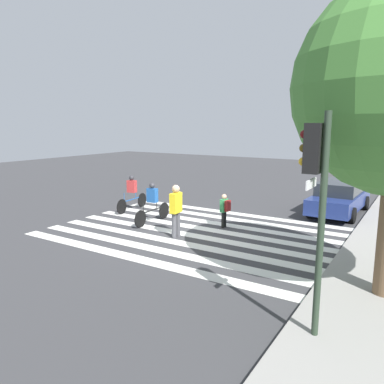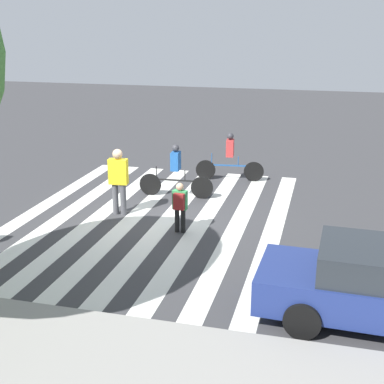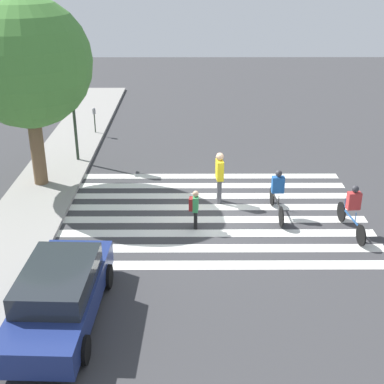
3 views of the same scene
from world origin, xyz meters
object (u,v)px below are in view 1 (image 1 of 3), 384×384
Objects in this scene: pedestrian_child_with_backpack at (225,208)px; cyclist_near_curb at (152,202)px; traffic_light at (316,184)px; cyclist_far_lane at (132,192)px; pedestrian_adult_yellow_jacket at (176,208)px; car_parked_far_curb at (340,197)px.

cyclist_near_curb reaches higher than pedestrian_child_with_backpack.
traffic_light is 7.85m from pedestrian_child_with_backpack.
pedestrian_child_with_backpack is at bearing 105.71° from cyclist_near_curb.
pedestrian_adult_yellow_jacket is at bearing 53.78° from cyclist_far_lane.
cyclist_near_curb is 8.18m from car_parked_far_curb.
cyclist_near_curb is (-5.00, -7.46, -2.00)m from traffic_light.
pedestrian_adult_yellow_jacket is at bearing 57.68° from cyclist_near_curb.
pedestrian_child_with_backpack is at bearing 79.76° from cyclist_far_lane.
traffic_light is 1.81× the size of cyclist_far_lane.
pedestrian_child_with_backpack is 2.89m from cyclist_near_curb.
traffic_light is 9.20m from cyclist_near_curb.
cyclist_far_lane is at bearing 54.92° from pedestrian_adult_yellow_jacket.
traffic_light reaches higher than pedestrian_adult_yellow_jacket.
traffic_light reaches higher than pedestrian_child_with_backpack.
pedestrian_adult_yellow_jacket is 0.81× the size of cyclist_near_curb.
traffic_light reaches higher than cyclist_near_curb.
pedestrian_adult_yellow_jacket is (-3.93, -5.60, -1.83)m from traffic_light.
car_parked_far_curb is at bearing 130.81° from cyclist_near_curb.
cyclist_far_lane is 9.20m from car_parked_far_curb.
cyclist_far_lane is 0.99× the size of cyclist_near_curb.
cyclist_near_curb is at bearing -44.55° from car_parked_far_curb.
pedestrian_adult_yellow_jacket is 2.18m from pedestrian_child_with_backpack.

